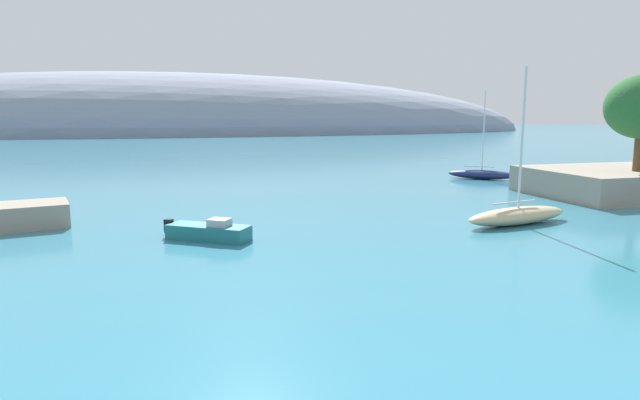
{
  "coord_description": "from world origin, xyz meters",
  "views": [
    {
      "loc": [
        -9.4,
        -5.13,
        6.99
      ],
      "look_at": [
        -0.83,
        25.04,
        1.95
      ],
      "focal_mm": 30.2,
      "sensor_mm": 36.0,
      "label": 1
    }
  ],
  "objects": [
    {
      "name": "sailboat_navy_mid_mooring",
      "position": [
        23.25,
        45.73,
        0.56
      ],
      "size": [
        6.54,
        5.82,
        9.44
      ],
      "rotation": [
        0.0,
        0.0,
        5.59
      ],
      "color": "navy",
      "rests_on": "water"
    },
    {
      "name": "distant_ridge",
      "position": [
        -9.65,
        200.33,
        0.0
      ],
      "size": [
        291.14,
        79.34,
        43.39
      ],
      "primitive_type": "ellipsoid",
      "color": "gray",
      "rests_on": "ground"
    },
    {
      "name": "shore_outcrop",
      "position": [
        28.39,
        32.24,
        1.14
      ],
      "size": [
        14.68,
        11.02,
        2.28
      ],
      "primitive_type": "cube",
      "color": "gray",
      "rests_on": "ground"
    },
    {
      "name": "motorboat_teal_alongside_breakwater",
      "position": [
        -7.37,
        24.89,
        0.46
      ],
      "size": [
        4.79,
        3.93,
        1.24
      ],
      "rotation": [
        0.0,
        0.0,
        5.68
      ],
      "color": "#1E6B70",
      "rests_on": "water"
    },
    {
      "name": "sailboat_sand_near_shore",
      "position": [
        11.99,
        23.89,
        0.61
      ],
      "size": [
        8.31,
        3.51,
        9.88
      ],
      "rotation": [
        0.0,
        0.0,
        0.2
      ],
      "color": "#C6B284",
      "rests_on": "water"
    }
  ]
}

